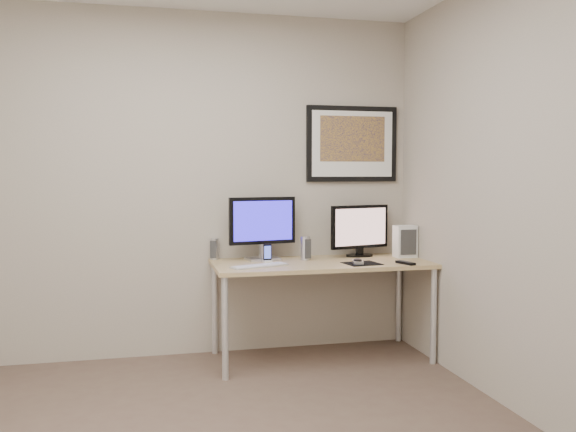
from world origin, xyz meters
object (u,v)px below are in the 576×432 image
monitor_tv (360,229)px  fan_unit (405,241)px  framed_art (352,144)px  monitor_large (262,225)px  speaker_right (305,248)px  phone_dock (267,253)px  desk (321,271)px  keyboard (260,266)px  speaker_left (214,249)px

monitor_tv → fan_unit: bearing=-33.9°
framed_art → monitor_large: framed_art is taller
monitor_tv → speaker_right: size_ratio=2.89×
monitor_tv → phone_dock: size_ratio=3.75×
desk → keyboard: (-0.49, -0.14, 0.07)m
keyboard → speaker_left: bearing=100.4°
speaker_left → fan_unit: bearing=12.5°
desk → speaker_right: 0.22m
keyboard → fan_unit: fan_unit is taller
speaker_left → keyboard: size_ratio=0.38×
monitor_large → speaker_left: 0.41m
monitor_tv → speaker_left: monitor_tv is taller
desk → monitor_tv: monitor_tv is taller
speaker_left → keyboard: bearing=-38.0°
phone_dock → keyboard: phone_dock is taller
framed_art → speaker_right: size_ratio=4.26×
monitor_tv → speaker_left: (-1.13, 0.10, -0.14)m
phone_dock → keyboard: (-0.10, -0.20, -0.06)m
framed_art → monitor_large: (-0.76, -0.14, -0.63)m
desk → speaker_left: bearing=157.9°
speaker_right → keyboard: bearing=-166.1°
fan_unit → monitor_tv: bearing=160.1°
framed_art → keyboard: bearing=-150.9°
framed_art → keyboard: 1.31m
speaker_right → phone_dock: speaker_right is taller
phone_dock → framed_art: bearing=13.3°
monitor_large → keyboard: monitor_large is taller
phone_dock → fan_unit: fan_unit is taller
framed_art → speaker_left: framed_art is taller
framed_art → speaker_left: (-1.11, -0.02, -0.81)m
desk → framed_art: size_ratio=2.13×
speaker_left → keyboard: speaker_left is taller
framed_art → fan_unit: size_ratio=3.00×
framed_art → monitor_tv: 0.69m
desk → framed_art: bearing=43.5°
keyboard → fan_unit: size_ratio=1.69×
phone_dock → fan_unit: 1.10m
monitor_large → monitor_tv: monitor_large is taller
speaker_right → desk: bearing=-72.4°
monitor_large → monitor_tv: 0.78m
desk → speaker_left: 0.83m
monitor_large → keyboard: 0.43m
desk → monitor_tv: bearing=28.5°
framed_art → keyboard: framed_art is taller
phone_dock → keyboard: 0.23m
framed_art → fan_unit: 0.88m
fan_unit → framed_art: bearing=145.1°
desk → framed_art: 1.07m
keyboard → monitor_large: bearing=55.1°
phone_dock → fan_unit: bearing=-5.2°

